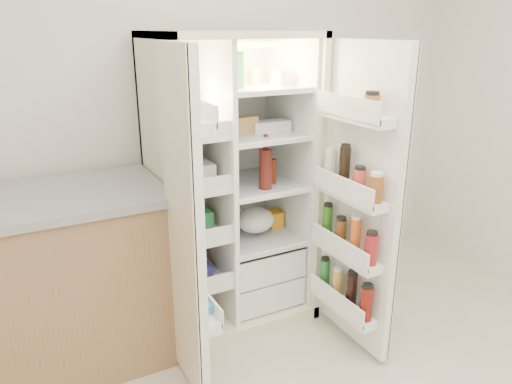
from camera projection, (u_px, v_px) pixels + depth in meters
wall_back at (208, 102)px, 3.20m from camera, size 4.00×0.02×2.70m
refrigerator at (231, 204)px, 3.11m from camera, size 0.92×0.70×1.80m
freezer_door at (186, 230)px, 2.33m from camera, size 0.15×0.40×1.72m
fridge_door at (359, 207)px, 2.69m from camera, size 0.17×0.58×1.72m
kitchen_counter at (38, 286)px, 2.59m from camera, size 1.38×0.74×1.00m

